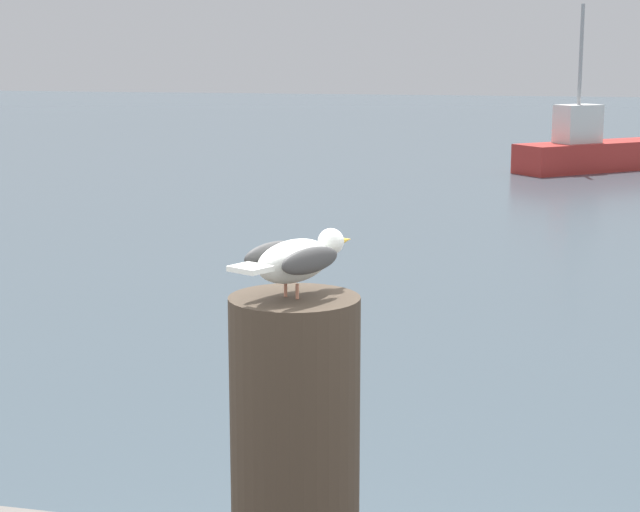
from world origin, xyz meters
The scene contains 3 objects.
mooring_post centered at (0.15, -0.56, 1.62)m, with size 0.31×0.31×0.88m, color #382D23.
seagull centered at (0.15, -0.55, 2.14)m, with size 0.22×0.37×0.14m.
boat_red centered at (1.34, 21.68, 0.42)m, with size 4.08×3.88×3.66m.
Camera 1 is at (0.78, -2.90, 2.62)m, focal length 60.36 mm.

